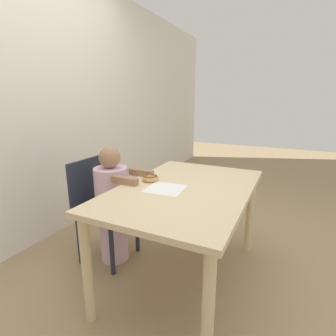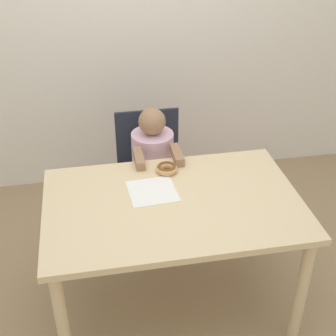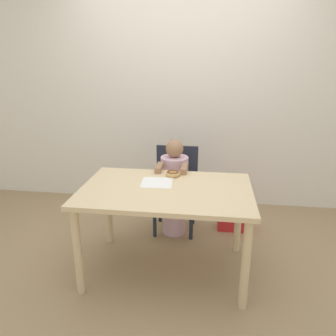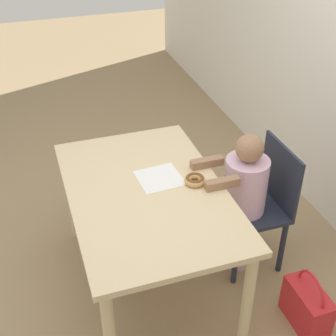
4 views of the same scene
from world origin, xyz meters
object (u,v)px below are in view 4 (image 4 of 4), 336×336
(chair, at_px, (259,204))
(donut, at_px, (195,180))
(child_figure, at_px, (243,204))
(handbag, at_px, (307,306))

(chair, xyz_separation_m, donut, (0.03, -0.45, 0.30))
(child_figure, bearing_deg, donut, -85.46)
(donut, distance_m, handbag, 0.95)
(chair, bearing_deg, donut, -86.60)
(chair, relative_size, child_figure, 0.88)
(donut, relative_size, handbag, 0.32)
(child_figure, height_order, donut, child_figure)
(chair, xyz_separation_m, child_figure, (0.00, -0.11, 0.03))
(child_figure, xyz_separation_m, handbag, (0.59, 0.14, -0.33))
(chair, height_order, child_figure, child_figure)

